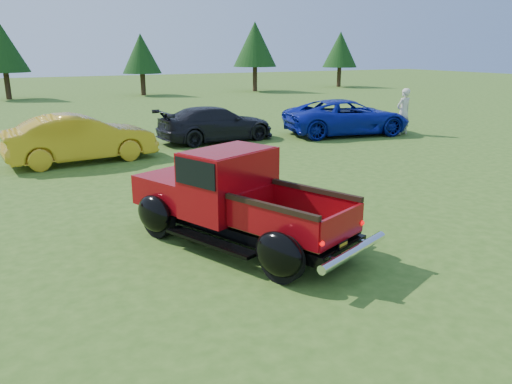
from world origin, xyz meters
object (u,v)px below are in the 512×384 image
at_px(pickup_truck, 229,198).
at_px(tree_mid_right, 141,54).
at_px(show_car_grey, 216,124).
at_px(tree_east, 255,44).
at_px(spectator, 403,112).
at_px(tree_far_east, 340,50).
at_px(tree_mid_left, 2,48).
at_px(show_car_yellow, 81,138).
at_px(show_car_blue, 347,117).

bearing_deg(pickup_truck, tree_mid_right, 55.63).
height_order(tree_mid_right, show_car_grey, tree_mid_right).
xyz_separation_m(tree_east, show_car_grey, (-11.50, -19.69, -3.02)).
height_order(tree_east, pickup_truck, tree_east).
bearing_deg(spectator, tree_far_east, -125.84).
bearing_deg(spectator, tree_mid_left, -64.83).
bearing_deg(tree_mid_right, spectator, -77.98).
bearing_deg(show_car_yellow, spectator, -98.18).
distance_m(show_car_yellow, spectator, 12.23).
xyz_separation_m(tree_far_east, pickup_truck, (-24.11, -30.05, -2.47)).
distance_m(tree_mid_left, tree_east, 18.06).
bearing_deg(tree_east, tree_mid_left, 175.24).
distance_m(tree_east, show_car_yellow, 27.00).
bearing_deg(tree_mid_right, tree_far_east, 1.59).
relative_size(tree_mid_right, tree_east, 0.81).
relative_size(tree_mid_right, show_car_yellow, 1.01).
relative_size(tree_far_east, show_car_blue, 0.96).
height_order(tree_mid_right, pickup_truck, tree_mid_right).
bearing_deg(spectator, show_car_yellow, -7.77).
distance_m(tree_far_east, show_car_yellow, 33.89).
xyz_separation_m(tree_far_east, spectator, (-13.28, -22.67, -2.34)).
bearing_deg(tree_far_east, tree_east, -173.66).
xyz_separation_m(tree_east, show_car_blue, (-6.28, -20.67, -2.96)).
distance_m(pickup_truck, spectator, 13.11).
bearing_deg(show_car_yellow, pickup_truck, -175.87).
distance_m(show_car_yellow, show_car_grey, 5.22).
bearing_deg(show_car_blue, show_car_yellow, 102.90).
bearing_deg(tree_mid_right, show_car_blue, -82.69).
height_order(tree_mid_right, tree_far_east, tree_far_east).
relative_size(tree_mid_left, pickup_truck, 1.06).
bearing_deg(tree_mid_right, show_car_yellow, -109.09).
relative_size(tree_mid_left, show_car_grey, 1.14).
bearing_deg(show_car_grey, tree_mid_left, 12.84).
distance_m(show_car_grey, show_car_blue, 5.31).
bearing_deg(pickup_truck, tree_east, 39.83).
bearing_deg(show_car_blue, pickup_truck, 143.58).
relative_size(tree_mid_left, tree_far_east, 1.04).
bearing_deg(tree_mid_left, tree_mid_right, -6.34).
height_order(tree_far_east, pickup_truck, tree_far_east).
xyz_separation_m(pickup_truck, spectator, (10.83, 7.38, 0.13)).
height_order(tree_mid_left, tree_east, tree_east).
bearing_deg(tree_mid_left, tree_far_east, -1.06).
xyz_separation_m(show_car_grey, spectator, (7.22, -1.98, 0.27)).
xyz_separation_m(tree_mid_left, tree_far_east, (27.00, -0.50, -0.14)).
distance_m(tree_mid_left, spectator, 27.04).
xyz_separation_m(tree_mid_right, show_car_grey, (-2.50, -20.19, -2.33)).
distance_m(tree_far_east, spectator, 26.37).
relative_size(tree_mid_left, spectator, 2.75).
relative_size(tree_far_east, show_car_grey, 1.09).
distance_m(show_car_blue, spectator, 2.25).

